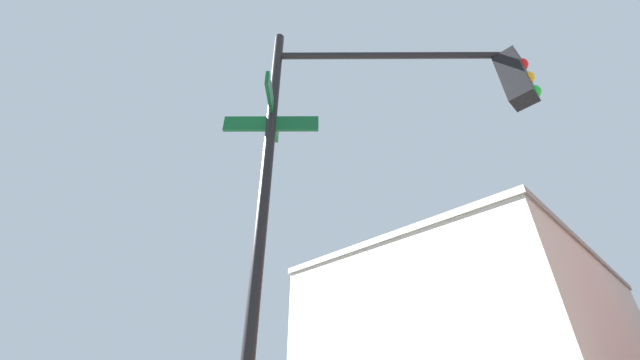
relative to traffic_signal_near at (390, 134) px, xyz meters
name	(u,v)px	position (x,y,z in m)	size (l,w,h in m)	color
traffic_signal_near	(390,134)	(0.00, 0.00, 0.00)	(2.71, 2.81, 6.06)	black
building_stucco	(487,345)	(-10.36, 26.16, 0.78)	(17.23, 25.07, 10.16)	#BCB7AD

